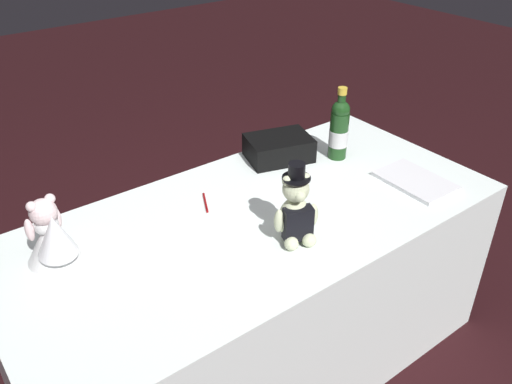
% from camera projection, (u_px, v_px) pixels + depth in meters
% --- Properties ---
extents(ground_plane, '(12.00, 12.00, 0.00)m').
position_uv_depth(ground_plane, '(256.00, 356.00, 2.32)').
color(ground_plane, black).
extents(reception_table, '(1.85, 0.88, 0.75)m').
position_uv_depth(reception_table, '(256.00, 292.00, 2.13)').
color(reception_table, white).
rests_on(reception_table, ground_plane).
extents(teddy_bear_groom, '(0.15, 0.14, 0.29)m').
position_uv_depth(teddy_bear_groom, '(296.00, 212.00, 1.75)').
color(teddy_bear_groom, beige).
rests_on(teddy_bear_groom, reception_table).
extents(teddy_bear_bride, '(0.17, 0.21, 0.23)m').
position_uv_depth(teddy_bear_bride, '(51.00, 235.00, 1.66)').
color(teddy_bear_bride, white).
rests_on(teddy_bear_bride, reception_table).
extents(champagne_bottle, '(0.08, 0.08, 0.32)m').
position_uv_depth(champagne_bottle, '(339.00, 129.00, 2.24)').
color(champagne_bottle, '#1A4019').
rests_on(champagne_bottle, reception_table).
extents(signing_pen, '(0.07, 0.13, 0.01)m').
position_uv_depth(signing_pen, '(205.00, 202.00, 2.00)').
color(signing_pen, maroon).
rests_on(signing_pen, reception_table).
extents(gift_case_black, '(0.31, 0.26, 0.10)m').
position_uv_depth(gift_case_black, '(279.00, 148.00, 2.28)').
color(gift_case_black, black).
rests_on(gift_case_black, reception_table).
extents(guestbook, '(0.20, 0.30, 0.02)m').
position_uv_depth(guestbook, '(415.00, 181.00, 2.12)').
color(guestbook, white).
rests_on(guestbook, reception_table).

